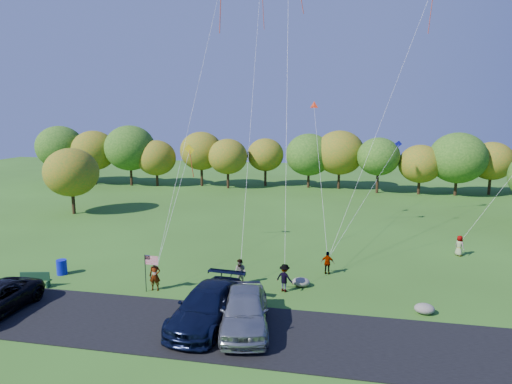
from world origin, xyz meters
TOP-DOWN VIEW (x-y plane):
  - ground at (0.00, 0.00)m, footprint 140.00×140.00m
  - asphalt_lane at (0.00, -4.00)m, footprint 44.00×6.00m
  - treeline at (-0.54, 35.65)m, footprint 76.00×27.19m
  - minivan_navy at (-0.51, -3.48)m, footprint 3.10×6.53m
  - minivan_silver at (1.48, -3.66)m, footprint 3.42×6.13m
  - flyer_a at (-4.96, 0.20)m, footprint 0.74×0.55m
  - flyer_b at (-0.10, 2.05)m, footprint 0.97×0.86m
  - flyer_c at (2.74, 1.58)m, footprint 1.25×0.99m
  - flyer_d at (5.14, 5.09)m, footprint 0.93×0.45m
  - flyer_e at (14.62, 11.01)m, footprint 0.85×0.90m
  - park_bench at (-12.37, -0.80)m, footprint 1.78×0.66m
  - trash_barrel at (-12.17, 1.50)m, footprint 0.67×0.67m
  - flag_assembly at (-5.17, -0.11)m, footprint 0.86×0.55m
  - boulder_near at (3.64, 2.58)m, footprint 1.10×0.86m
  - boulder_far at (10.53, 0.05)m, footprint 1.06×0.88m

SIDE VIEW (x-z plane):
  - ground at x=0.00m, z-range 0.00..0.00m
  - asphalt_lane at x=0.00m, z-range 0.00..0.06m
  - boulder_near at x=3.64m, z-range 0.00..0.55m
  - boulder_far at x=10.53m, z-range 0.00..0.55m
  - trash_barrel at x=-12.17m, z-range 0.00..1.00m
  - park_bench at x=-12.37m, z-range 0.03..1.03m
  - flyer_d at x=5.14m, z-range 0.00..1.55m
  - flyer_e at x=14.62m, z-range 0.00..1.55m
  - flyer_b at x=-0.10m, z-range 0.00..1.66m
  - flyer_c at x=2.74m, z-range 0.00..1.70m
  - flyer_a at x=-4.96m, z-range 0.00..1.86m
  - minivan_navy at x=-0.51m, z-range 0.06..1.90m
  - minivan_silver at x=1.48m, z-range 0.06..2.03m
  - flag_assembly at x=-5.17m, z-range 0.56..2.87m
  - treeline at x=-0.54m, z-range 0.44..9.00m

